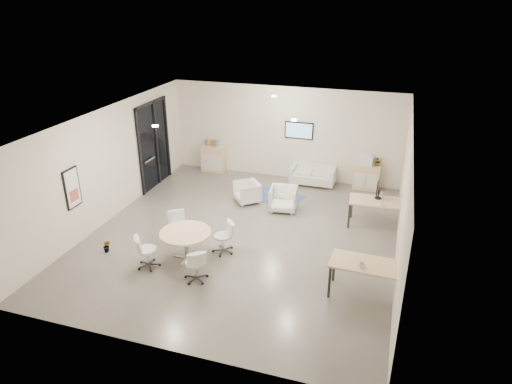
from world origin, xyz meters
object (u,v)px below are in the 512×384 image
object	(u,v)px
sideboard_right	(366,177)
loveseat	(313,176)
sideboard_left	(213,159)
desk_front	(366,267)
armchair_left	(247,191)
round_table	(186,235)
desk_rear	(377,203)
armchair_right	(283,198)

from	to	relation	value
sideboard_right	loveseat	distance (m)	1.78
sideboard_left	desk_front	xyz separation A→B (m)	(5.96, -5.94, 0.24)
sideboard_right	loveseat	bearing A→B (deg)	-175.26
armchair_left	desk_front	distance (m)	5.45
armchair_left	round_table	distance (m)	3.63
desk_rear	desk_front	bearing A→B (deg)	-94.59
desk_rear	round_table	xyz separation A→B (m)	(-4.32, -3.17, -0.04)
sideboard_left	desk_front	size ratio (longest dim) A/B	0.62
armchair_right	armchair_left	bearing A→B (deg)	163.16
armchair_right	desk_front	distance (m)	4.47
desk_front	round_table	distance (m)	4.31
sideboard_right	desk_rear	bearing A→B (deg)	-79.30
sideboard_left	loveseat	distance (m)	3.71
sideboard_left	sideboard_right	bearing A→B (deg)	0.16
desk_rear	sideboard_right	bearing A→B (deg)	96.37
sideboard_right	desk_front	xyz separation A→B (m)	(0.48, -5.95, 0.29)
armchair_left	armchair_right	distance (m)	1.24
desk_front	round_table	size ratio (longest dim) A/B	1.25
armchair_left	sideboard_right	bearing A→B (deg)	82.94
round_table	armchair_left	bearing A→B (deg)	84.15
armchair_right	desk_rear	size ratio (longest dim) A/B	0.51
round_table	loveseat	bearing A→B (deg)	70.04
armchair_right	sideboard_right	bearing A→B (deg)	40.60
sideboard_left	round_table	size ratio (longest dim) A/B	0.77
desk_rear	armchair_right	bearing A→B (deg)	171.12
armchair_left	round_table	size ratio (longest dim) A/B	0.58
desk_rear	armchair_left	bearing A→B (deg)	169.37
sideboard_right	desk_front	distance (m)	5.98
sideboard_right	desk_front	world-z (taller)	sideboard_right
desk_rear	round_table	bearing A→B (deg)	-148.10
armchair_left	armchair_right	bearing A→B (deg)	40.30
armchair_right	sideboard_left	bearing A→B (deg)	136.76
sideboard_right	desk_rear	size ratio (longest dim) A/B	0.54
desk_front	sideboard_right	bearing A→B (deg)	97.06
loveseat	desk_front	world-z (taller)	desk_front
loveseat	desk_front	xyz separation A→B (m)	(2.25, -5.80, 0.41)
sideboard_left	armchair_left	bearing A→B (deg)	-47.22
armchair_left	desk_front	bearing A→B (deg)	6.81
round_table	sideboard_right	bearing A→B (deg)	56.62
sideboard_left	round_table	bearing A→B (deg)	-74.06
sideboard_left	loveseat	world-z (taller)	sideboard_left
loveseat	desk_rear	xyz separation A→B (m)	(2.27, -2.49, 0.41)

